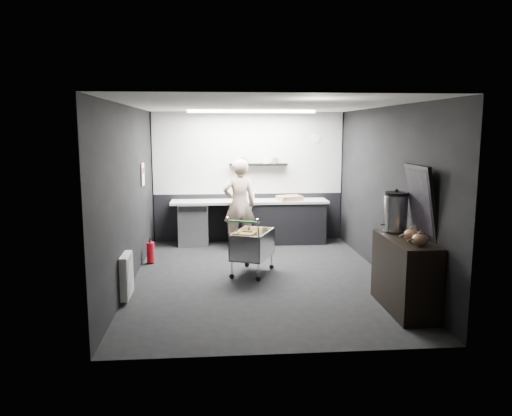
{
  "coord_description": "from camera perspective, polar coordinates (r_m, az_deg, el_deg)",
  "views": [
    {
      "loc": [
        -0.71,
        -7.67,
        2.35
      ],
      "look_at": [
        -0.04,
        0.4,
        1.06
      ],
      "focal_mm": 35.0,
      "sensor_mm": 36.0,
      "label": 1
    }
  ],
  "objects": [
    {
      "name": "sideboard",
      "position": [
        6.82,
        16.67,
        -6.2
      ],
      "size": [
        0.54,
        1.27,
        1.9
      ],
      "color": "black",
      "rests_on": "floor"
    },
    {
      "name": "white_container",
      "position": [
        10.15,
        -0.82,
        1.3
      ],
      "size": [
        0.23,
        0.21,
        0.17
      ],
      "primitive_type": "cube",
      "rotation": [
        0.0,
        0.0,
        -0.43
      ],
      "color": "white",
      "rests_on": "prep_counter"
    },
    {
      "name": "pink_tub",
      "position": [
        10.19,
        -1.53,
        1.42
      ],
      "size": [
        0.2,
        0.2,
        0.2
      ],
      "primitive_type": "cylinder",
      "color": "silver",
      "rests_on": "prep_counter"
    },
    {
      "name": "poster_red_band",
      "position": [
        9.08,
        -12.8,
        4.2
      ],
      "size": [
        0.02,
        0.22,
        0.1
      ],
      "primitive_type": "cube",
      "color": "red",
      "rests_on": "poster"
    },
    {
      "name": "wall_back",
      "position": [
        10.49,
        -0.88,
        3.57
      ],
      "size": [
        5.5,
        0.0,
        5.5
      ],
      "primitive_type": "plane",
      "rotation": [
        1.57,
        0.0,
        0.0
      ],
      "color": "black",
      "rests_on": "floor"
    },
    {
      "name": "poster",
      "position": [
        9.09,
        -12.82,
        3.76
      ],
      "size": [
        0.02,
        0.3,
        0.4
      ],
      "primitive_type": "cube",
      "color": "white",
      "rests_on": "wall_left"
    },
    {
      "name": "radiator",
      "position": [
        7.16,
        -14.59,
        -7.48
      ],
      "size": [
        0.1,
        0.5,
        0.6
      ],
      "primitive_type": "cube",
      "color": "white",
      "rests_on": "wall_left"
    },
    {
      "name": "shopping_cart",
      "position": [
        8.13,
        -0.45,
        -4.41
      ],
      "size": [
        0.84,
        1.07,
        0.97
      ],
      "color": "silver",
      "rests_on": "floor"
    },
    {
      "name": "wall_clock",
      "position": [
        10.6,
        6.77,
        7.9
      ],
      "size": [
        0.2,
        0.03,
        0.2
      ],
      "primitive_type": "cylinder",
      "rotation": [
        1.57,
        0.0,
        0.0
      ],
      "color": "white",
      "rests_on": "wall_back"
    },
    {
      "name": "fire_extinguisher",
      "position": [
        9.0,
        -11.96,
        -4.89
      ],
      "size": [
        0.13,
        0.13,
        0.44
      ],
      "color": "red",
      "rests_on": "floor"
    },
    {
      "name": "wall_right",
      "position": [
        8.19,
        14.59,
        1.73
      ],
      "size": [
        0.0,
        5.5,
        5.5
      ],
      "primitive_type": "plane",
      "rotation": [
        1.57,
        0.0,
        -1.57
      ],
      "color": "black",
      "rests_on": "floor"
    },
    {
      "name": "wall_left",
      "position": [
        7.84,
        -14.21,
        1.43
      ],
      "size": [
        0.0,
        5.5,
        5.5
      ],
      "primitive_type": "plane",
      "rotation": [
        1.57,
        0.0,
        1.57
      ],
      "color": "black",
      "rests_on": "floor"
    },
    {
      "name": "dado_panel",
      "position": [
        10.58,
        -0.86,
        -1.03
      ],
      "size": [
        3.95,
        0.02,
        1.0
      ],
      "primitive_type": "cube",
      "color": "black",
      "rests_on": "wall_back"
    },
    {
      "name": "ceiling_strip",
      "position": [
        9.55,
        -0.52,
        10.96
      ],
      "size": [
        2.4,
        0.2,
        0.04
      ],
      "primitive_type": "cube",
      "color": "white",
      "rests_on": "ceiling"
    },
    {
      "name": "floor",
      "position": [
        8.05,
        0.5,
        -7.94
      ],
      "size": [
        5.5,
        5.5,
        0.0
      ],
      "primitive_type": "plane",
      "color": "black",
      "rests_on": "ground"
    },
    {
      "name": "person",
      "position": [
        9.76,
        -1.92,
        0.41
      ],
      "size": [
        0.72,
        0.54,
        1.77
      ],
      "primitive_type": "imported",
      "rotation": [
        0.0,
        0.0,
        3.34
      ],
      "color": "beige",
      "rests_on": "floor"
    },
    {
      "name": "wall_front",
      "position": [
        5.07,
        3.38,
        -2.37
      ],
      "size": [
        5.5,
        0.0,
        5.5
      ],
      "primitive_type": "plane",
      "rotation": [
        -1.57,
        0.0,
        0.0
      ],
      "color": "black",
      "rests_on": "floor"
    },
    {
      "name": "kitchen_wall_panel",
      "position": [
        10.43,
        -0.88,
        6.29
      ],
      "size": [
        3.95,
        0.02,
        1.7
      ],
      "primitive_type": "cube",
      "color": "#BABBB6",
      "rests_on": "wall_back"
    },
    {
      "name": "cardboard_box",
      "position": [
        10.25,
        3.86,
        1.15
      ],
      "size": [
        0.55,
        0.48,
        0.09
      ],
      "primitive_type": "cube",
      "rotation": [
        0.0,
        0.0,
        0.33
      ],
      "color": "#94754F",
      "rests_on": "prep_counter"
    },
    {
      "name": "ceiling",
      "position": [
        7.71,
        0.53,
        11.64
      ],
      "size": [
        5.5,
        5.5,
        0.0
      ],
      "primitive_type": "plane",
      "rotation": [
        3.14,
        0.0,
        0.0
      ],
      "color": "white",
      "rests_on": "wall_back"
    },
    {
      "name": "prep_counter",
      "position": [
        10.3,
        0.01,
        -1.55
      ],
      "size": [
        3.2,
        0.61,
        0.9
      ],
      "color": "black",
      "rests_on": "floor"
    },
    {
      "name": "floating_shelf",
      "position": [
        10.35,
        0.28,
        5.0
      ],
      "size": [
        1.2,
        0.22,
        0.04
      ],
      "primitive_type": "cube",
      "color": "black",
      "rests_on": "wall_back"
    }
  ]
}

